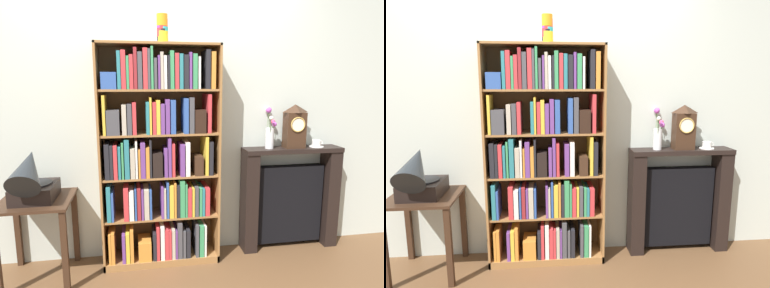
# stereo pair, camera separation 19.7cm
# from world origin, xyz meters

# --- Properties ---
(ground_plane) EXTENTS (7.54, 6.40, 0.02)m
(ground_plane) POSITION_xyz_m (0.00, 0.00, -0.01)
(ground_plane) COLOR brown
(wall_back) EXTENTS (4.54, 0.08, 2.65)m
(wall_back) POSITION_xyz_m (0.12, 0.33, 1.33)
(wall_back) COLOR beige
(wall_back) RESTS_ON ground
(bookshelf) EXTENTS (0.98, 0.30, 1.85)m
(bookshelf) POSITION_xyz_m (-0.01, 0.14, 0.89)
(bookshelf) COLOR olive
(bookshelf) RESTS_ON ground
(cup_stack) EXTENTS (0.09, 0.09, 0.22)m
(cup_stack) POSITION_xyz_m (0.03, 0.12, 1.96)
(cup_stack) COLOR yellow
(cup_stack) RESTS_ON bookshelf
(side_table_left) EXTENTS (0.53, 0.53, 0.66)m
(side_table_left) POSITION_xyz_m (-0.97, 0.03, 0.50)
(side_table_left) COLOR #382316
(side_table_left) RESTS_ON ground
(gramophone) EXTENTS (0.30, 0.52, 0.47)m
(gramophone) POSITION_xyz_m (-0.97, -0.05, 0.85)
(gramophone) COLOR black
(gramophone) RESTS_ON side_table_left
(fireplace_mantel) EXTENTS (0.92, 0.20, 0.96)m
(fireplace_mantel) POSITION_xyz_m (1.21, 0.21, 0.48)
(fireplace_mantel) COLOR black
(fireplace_mantel) RESTS_ON ground
(mantel_clock) EXTENTS (0.18, 0.13, 0.39)m
(mantel_clock) POSITION_xyz_m (1.22, 0.19, 1.16)
(mantel_clock) COLOR #382316
(mantel_clock) RESTS_ON fireplace_mantel
(flower_vase) EXTENTS (0.10, 0.18, 0.37)m
(flower_vase) POSITION_xyz_m (0.99, 0.20, 1.12)
(flower_vase) COLOR silver
(flower_vase) RESTS_ON fireplace_mantel
(teacup_with_saucer) EXTENTS (0.13, 0.13, 0.06)m
(teacup_with_saucer) POSITION_xyz_m (1.45, 0.19, 0.99)
(teacup_with_saucer) COLOR white
(teacup_with_saucer) RESTS_ON fireplace_mantel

